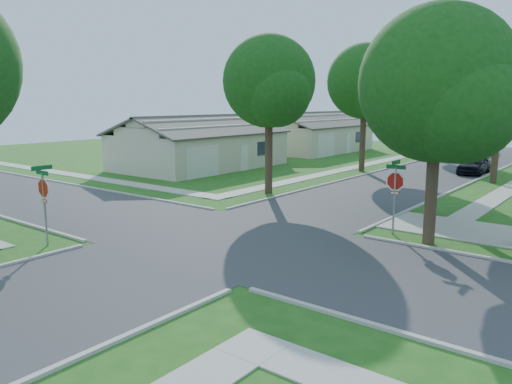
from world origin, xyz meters
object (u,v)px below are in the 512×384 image
object	(u,v)px
tree_w_mid	(365,85)
tree_e_mid	(502,86)
house_nw_near	(201,149)
car_curb_west	(479,146)
house_nw_far	(312,137)
car_curb_east	(474,164)
stop_sign_ne	(395,184)
tree_ne_corner	(439,92)
tree_w_near	(270,86)
stop_sign_sw	(44,192)
tree_e_near	(439,93)
tree_w_far	(426,99)

from	to	relation	value
tree_w_mid	tree_e_mid	bearing A→B (deg)	-0.00
house_nw_near	car_curb_west	bearing A→B (deg)	60.19
house_nw_far	car_curb_east	xyz separation A→B (m)	(18.51, -7.25, -0.80)
stop_sign_ne	tree_ne_corner	size ratio (longest dim) A/B	0.34
house_nw_near	car_curb_east	distance (m)	20.93
tree_w_near	house_nw_far	bearing A→B (deg)	116.27
tree_e_mid	car_curb_west	bearing A→B (deg)	106.74
stop_sign_sw	tree_e_near	world-z (taller)	tree_e_near
stop_sign_ne	car_curb_west	xyz separation A→B (m)	(-5.90, 36.11, -1.28)
tree_w_far	tree_w_near	bearing A→B (deg)	-89.99
tree_w_near	tree_ne_corner	distance (m)	12.02
tree_e_near	stop_sign_ne	bearing A→B (deg)	-90.68
stop_sign_sw	tree_w_far	distance (m)	38.86
tree_w_mid	tree_w_far	size ratio (longest dim) A/B	1.19
tree_e_mid	house_nw_near	xyz separation A→B (m)	(-20.75, -6.01, -4.74)
car_curb_west	tree_w_far	bearing A→B (deg)	61.11
house_nw_far	tree_w_mid	bearing A→B (deg)	-44.07
tree_e_mid	tree_ne_corner	bearing A→B (deg)	-84.55
stop_sign_sw	tree_ne_corner	distance (m)	14.64
house_nw_near	tree_ne_corner	bearing A→B (deg)	-25.77
stop_sign_ne	car_curb_east	world-z (taller)	stop_sign_ne
house_nw_near	tree_e_near	bearing A→B (deg)	-16.11
tree_w_mid	tree_ne_corner	distance (m)	20.10
house_nw_far	stop_sign_sw	bearing A→B (deg)	-72.90
tree_w_far	house_nw_far	bearing A→B (deg)	-169.95
stop_sign_ne	car_curb_east	xyz separation A→B (m)	(-2.18, 20.04, -1.31)
stop_sign_sw	car_curb_east	world-z (taller)	stop_sign_sw
tree_w_near	car_curb_east	bearing A→B (deg)	65.52
house_nw_far	tree_w_near	bearing A→B (deg)	-63.73
tree_w_mid	house_nw_near	size ratio (longest dim) A/B	0.70
tree_w_mid	tree_w_far	distance (m)	13.04
tree_w_mid	car_curb_east	bearing A→B (deg)	27.55
tree_e_near	car_curb_west	world-z (taller)	tree_e_near
car_curb_west	stop_sign_sw	bearing A→B (deg)	83.59
stop_sign_sw	tree_e_near	bearing A→B (deg)	55.41
tree_w_far	car_curb_east	distance (m)	12.65
stop_sign_ne	house_nw_far	world-z (taller)	house_nw_far
tree_w_mid	house_nw_near	xyz separation A→B (m)	(-11.35, -6.01, -4.97)
house_nw_far	car_curb_west	distance (m)	17.24
stop_sign_ne	tree_e_near	world-z (taller)	tree_e_near
tree_e_near	tree_w_mid	world-z (taller)	tree_w_mid
tree_ne_corner	house_nw_near	distance (m)	25.15
tree_e_near	tree_ne_corner	bearing A→B (deg)	-71.47
house_nw_near	car_curb_west	size ratio (longest dim) A/B	2.63
tree_w_near	house_nw_near	bearing A→B (deg)	152.17
car_curb_east	house_nw_near	bearing A→B (deg)	-153.57
tree_w_near	tree_w_mid	bearing A→B (deg)	89.98
stop_sign_ne	house_nw_far	xyz separation A→B (m)	(-20.69, 27.30, -0.51)
house_nw_far	tree_w_far	bearing A→B (deg)	10.05
tree_e_mid	house_nw_far	world-z (taller)	tree_e_mid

